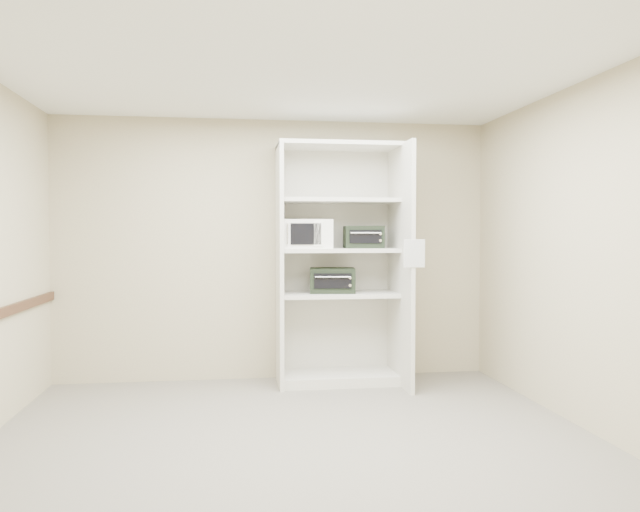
{
  "coord_description": "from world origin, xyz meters",
  "views": [
    {
      "loc": [
        -0.46,
        -4.52,
        1.51
      ],
      "look_at": [
        0.39,
        1.4,
        1.3
      ],
      "focal_mm": 35.0,
      "sensor_mm": 36.0,
      "label": 1
    }
  ],
  "objects": [
    {
      "name": "paper_sign",
      "position": [
        1.23,
        1.07,
        1.33
      ],
      "size": [
        0.2,
        0.02,
        0.25
      ],
      "primitive_type": "cube",
      "rotation": [
        0.0,
        0.0,
        0.05
      ],
      "color": "white",
      "rests_on": "shelving_unit"
    },
    {
      "name": "toaster_oven_lower",
      "position": [
        0.55,
        1.7,
        1.04
      ],
      "size": [
        0.49,
        0.39,
        0.25
      ],
      "primitive_type": "cube",
      "rotation": [
        0.0,
        0.0,
        -0.13
      ],
      "color": "black",
      "rests_on": "shelving_unit"
    },
    {
      "name": "wall_front",
      "position": [
        0.0,
        -2.0,
        1.35
      ],
      "size": [
        4.5,
        0.02,
        2.7
      ],
      "primitive_type": "cube",
      "color": "#B7AF86",
      "rests_on": "ground"
    },
    {
      "name": "wall_back",
      "position": [
        0.0,
        2.0,
        1.35
      ],
      "size": [
        4.5,
        0.02,
        2.7
      ],
      "primitive_type": "cube",
      "color": "#B7AF86",
      "rests_on": "ground"
    },
    {
      "name": "wall_right",
      "position": [
        2.25,
        0.0,
        1.35
      ],
      "size": [
        0.02,
        4.0,
        2.7
      ],
      "primitive_type": "cube",
      "color": "#B7AF86",
      "rests_on": "ground"
    },
    {
      "name": "ceiling",
      "position": [
        0.0,
        0.0,
        2.7
      ],
      "size": [
        4.5,
        4.0,
        0.01
      ],
      "primitive_type": "cube",
      "color": "white"
    },
    {
      "name": "toaster_oven_upper",
      "position": [
        0.88,
        1.71,
        1.48
      ],
      "size": [
        0.41,
        0.32,
        0.23
      ],
      "primitive_type": "cube",
      "rotation": [
        0.0,
        0.0,
        -0.08
      ],
      "color": "black",
      "rests_on": "shelving_unit"
    },
    {
      "name": "floor",
      "position": [
        0.0,
        0.0,
        0.0
      ],
      "size": [
        4.5,
        4.0,
        0.01
      ],
      "primitive_type": "cube",
      "color": "slate",
      "rests_on": "ground"
    },
    {
      "name": "shelving_unit",
      "position": [
        0.67,
        1.7,
        1.13
      ],
      "size": [
        1.24,
        0.92,
        2.42
      ],
      "color": "beige",
      "rests_on": "floor"
    },
    {
      "name": "microwave",
      "position": [
        0.29,
        1.68,
        1.51
      ],
      "size": [
        0.49,
        0.37,
        0.29
      ],
      "primitive_type": "cube",
      "rotation": [
        0.0,
        0.0,
        -0.02
      ],
      "color": "white",
      "rests_on": "shelving_unit"
    }
  ]
}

